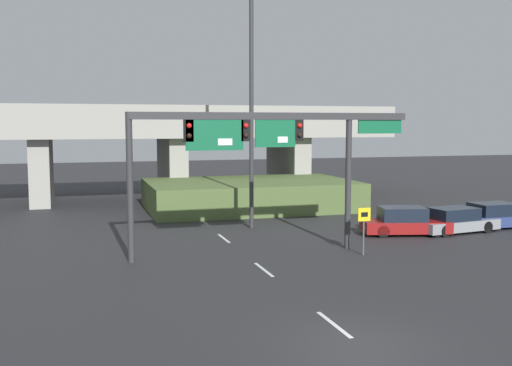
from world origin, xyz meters
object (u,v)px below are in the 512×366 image
(highway_light_pole_near, at_px, (251,94))
(parked_sedan_far_right, at_px, (495,216))
(signal_gantry, at_px, (261,142))
(speed_limit_sign, at_px, (364,224))
(parked_sedan_near_right, at_px, (404,222))
(parked_sedan_mid_right, at_px, (455,221))

(highway_light_pole_near, relative_size, parked_sedan_far_right, 3.09)
(signal_gantry, xyz_separation_m, speed_limit_sign, (4.34, -1.55, -3.65))
(signal_gantry, xyz_separation_m, parked_sedan_far_right, (14.72, 2.76, -4.43))
(speed_limit_sign, distance_m, highway_light_pole_near, 10.58)
(speed_limit_sign, xyz_separation_m, parked_sedan_near_right, (4.39, 3.94, -0.76))
(parked_sedan_mid_right, bearing_deg, speed_limit_sign, -161.03)
(parked_sedan_near_right, bearing_deg, signal_gantry, -150.52)
(parked_sedan_mid_right, relative_size, parked_sedan_far_right, 1.06)
(signal_gantry, distance_m, parked_sedan_mid_right, 12.66)
(signal_gantry, bearing_deg, parked_sedan_far_right, 10.60)
(signal_gantry, height_order, parked_sedan_far_right, signal_gantry)
(speed_limit_sign, distance_m, parked_sedan_near_right, 5.94)
(highway_light_pole_near, bearing_deg, parked_sedan_mid_right, -23.83)
(speed_limit_sign, height_order, parked_sedan_far_right, speed_limit_sign)
(speed_limit_sign, bearing_deg, parked_sedan_mid_right, 26.74)
(signal_gantry, distance_m, speed_limit_sign, 5.88)
(speed_limit_sign, xyz_separation_m, parked_sedan_far_right, (10.38, 4.31, -0.78))
(speed_limit_sign, bearing_deg, parked_sedan_far_right, 22.54)
(parked_sedan_near_right, bearing_deg, parked_sedan_mid_right, 9.25)
(highway_light_pole_near, bearing_deg, parked_sedan_near_right, -30.33)
(speed_limit_sign, xyz_separation_m, parked_sedan_mid_right, (7.31, 3.68, -0.81))
(parked_sedan_near_right, bearing_deg, speed_limit_sign, -123.89)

